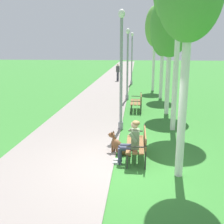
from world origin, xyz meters
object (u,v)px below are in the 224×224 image
Objects in this scene: dog_brown at (118,146)px; birch_tree_fifth at (155,27)px; pedestrian_distant at (118,72)px; lamp_post_near at (121,70)px; birch_tree_third at (171,25)px; birch_tree_fourth at (163,32)px; park_bench_near at (139,142)px; lamp_post_mid at (127,64)px; lamp_post_far at (132,58)px; person_seated_on_near_bench at (131,140)px; park_bench_mid at (137,101)px.

birch_tree_fifth is at bearing 82.05° from dog_brown.
birch_tree_fifth reaches higher than pedestrian_distant.
dog_brown is 3.26m from lamp_post_near.
lamp_post_near is at bearing -127.20° from birch_tree_third.
park_bench_near is at bearing -98.50° from birch_tree_fourth.
birch_tree_third is at bearing 52.80° from lamp_post_near.
birch_tree_fourth is at bearing 16.85° from lamp_post_mid.
lamp_post_mid is at bearing -90.98° from lamp_post_far.
lamp_post_far is (0.12, 6.94, 0.07)m from lamp_post_mid.
park_bench_near is 0.26× the size of birch_tree_third.
person_seated_on_near_bench is 0.22× the size of birch_tree_third.
pedestrian_distant is at bearing 119.39° from birch_tree_fifth.
birch_tree_third is 1.01× the size of birch_tree_fourth.
birch_tree_fifth is at bearing -62.91° from lamp_post_far.
lamp_post_near reaches higher than park_bench_near.
park_bench_mid is 1.95× the size of dog_brown.
park_bench_mid is 3.94m from birch_tree_third.
park_bench_near is at bearing -27.15° from dog_brown.
pedestrian_distant reaches higher than person_seated_on_near_bench.
birch_tree_third is at bearing 76.03° from park_bench_near.
dog_brown is (-0.40, 0.64, -0.42)m from person_seated_on_near_bench.
birch_tree_third reaches higher than person_seated_on_near_bench.
birch_tree_fifth reaches higher than lamp_post_mid.
lamp_post_mid is 0.71× the size of birch_tree_fifth.
dog_brown is at bearing -88.25° from lamp_post_near.
pedestrian_distant is (-1.21, 15.18, -1.49)m from lamp_post_near.
park_bench_mid is 3.77m from lamp_post_near.
park_bench_near is 13.33m from birch_tree_fifth.
park_bench_near is 0.91× the size of pedestrian_distant.
lamp_post_mid is (-0.64, 2.91, 1.68)m from park_bench_mid.
birch_tree_third is 4.05m from birch_tree_fourth.
lamp_post_far reaches higher than lamp_post_mid.
lamp_post_far is 0.78× the size of birch_tree_fourth.
dog_brown is 0.14× the size of birch_tree_third.
lamp_post_near reaches higher than person_seated_on_near_bench.
lamp_post_far is 10.70m from birch_tree_third.
lamp_post_near reaches higher than park_bench_mid.
dog_brown is 0.47× the size of pedestrian_distant.
lamp_post_far is at bearing -57.23° from pedestrian_distant.
lamp_post_near reaches higher than dog_brown.
park_bench_near is at bearing -88.01° from lamp_post_far.
person_seated_on_near_bench reaches higher than park_bench_mid.
birch_tree_fifth is at bearing 96.02° from birch_tree_fourth.
lamp_post_far is at bearing 100.58° from birch_tree_third.
park_bench_near is 0.27× the size of birch_tree_fourth.
lamp_post_mid is (-0.46, 9.30, 1.52)m from person_seated_on_near_bench.
person_seated_on_near_bench reaches higher than dog_brown.
lamp_post_near reaches higher than lamp_post_far.
birch_tree_fifth reaches higher than birch_tree_fourth.
park_bench_mid is 0.25× the size of birch_tree_fifth.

